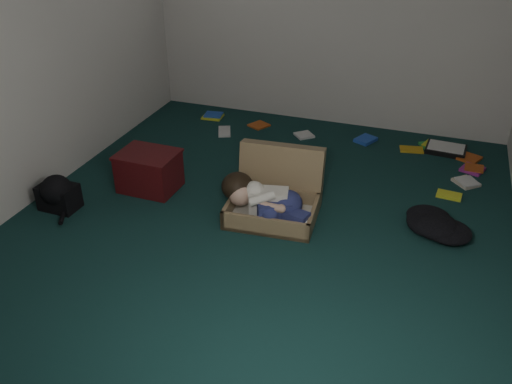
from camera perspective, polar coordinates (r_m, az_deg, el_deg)
The scene contains 11 objects.
floor at distance 4.53m, azimuth 0.63°, elevation -2.93°, with size 4.50×4.50×0.00m, color #102E2C.
wall_back at distance 6.08m, azimuth 7.96°, elevation 18.83°, with size 4.50×4.50×0.00m, color silver.
wall_front at distance 2.15m, azimuth -18.94°, elevation -4.73°, with size 4.50×4.50×0.00m, color silver.
wall_left at distance 4.96m, azimuth -22.49°, elevation 14.32°, with size 4.50×4.50×0.00m, color silver.
suitcase at distance 4.57m, azimuth 2.11°, elevation -0.25°, with size 0.78×0.76×0.53m.
person at distance 4.40m, azimuth 0.94°, elevation -0.84°, with size 0.80×0.38×0.33m.
maroon_bin at distance 4.98m, azimuth -11.19°, elevation 2.20°, with size 0.53×0.42×0.36m.
backpack at distance 4.92m, azimuth -20.06°, elevation -0.39°, with size 0.40×0.32×0.24m, color black, non-canonical shape.
clothing_pile at distance 4.56m, azimuth 17.83°, elevation -3.15°, with size 0.48×0.39×0.15m, color black, non-canonical shape.
paper_tray at distance 5.98m, azimuth 19.36°, elevation 4.29°, with size 0.42×0.32×0.06m.
book_scatter at distance 5.81m, azimuth 11.15°, elevation 4.55°, with size 3.16×1.21×0.02m.
Camera 1 is at (1.21, -3.59, 2.48)m, focal length 38.00 mm.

